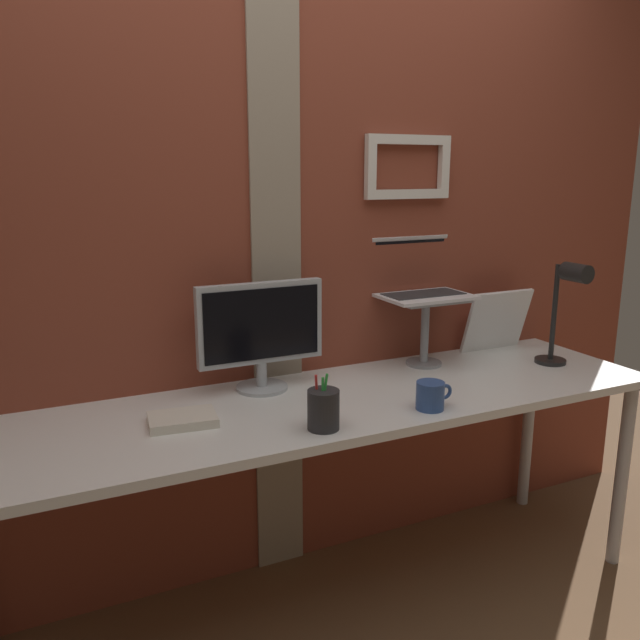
# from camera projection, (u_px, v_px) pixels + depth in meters

# --- Properties ---
(ground_plane) EXTENTS (6.00, 6.00, 0.00)m
(ground_plane) POSITION_uv_depth(u_px,v_px,m) (341.00, 623.00, 2.21)
(ground_plane) COLOR brown
(brick_wall_back) EXTENTS (3.47, 0.16, 2.59)m
(brick_wall_back) POSITION_uv_depth(u_px,v_px,m) (283.00, 235.00, 2.34)
(brick_wall_back) COLOR brown
(brick_wall_back) RESTS_ON ground_plane
(desk) EXTENTS (2.37, 0.63, 0.78)m
(desk) POSITION_uv_depth(u_px,v_px,m) (333.00, 419.00, 2.16)
(desk) COLOR white
(desk) RESTS_ON ground_plane
(monitor) EXTENTS (0.45, 0.18, 0.38)m
(monitor) POSITION_uv_depth(u_px,v_px,m) (261.00, 329.00, 2.19)
(monitor) COLOR #ADB2B7
(monitor) RESTS_ON desk
(laptop_stand) EXTENTS (0.28, 0.22, 0.27)m
(laptop_stand) POSITION_uv_depth(u_px,v_px,m) (425.00, 320.00, 2.48)
(laptop_stand) COLOR gray
(laptop_stand) RESTS_ON desk
(laptop) EXTENTS (0.35, 0.31, 0.23)m
(laptop) POSITION_uv_depth(u_px,v_px,m) (415.00, 279.00, 2.51)
(laptop) COLOR white
(laptop) RESTS_ON laptop_stand
(whiteboard_panel) EXTENTS (0.30, 0.09, 0.26)m
(whiteboard_panel) POSITION_uv_depth(u_px,v_px,m) (497.00, 321.00, 2.68)
(whiteboard_panel) COLOR white
(whiteboard_panel) RESTS_ON desk
(desk_lamp) EXTENTS (0.12, 0.20, 0.41)m
(desk_lamp) POSITION_uv_depth(u_px,v_px,m) (566.00, 302.00, 2.44)
(desk_lamp) COLOR black
(desk_lamp) RESTS_ON desk
(pen_cup) EXTENTS (0.10, 0.10, 0.17)m
(pen_cup) POSITION_uv_depth(u_px,v_px,m) (323.00, 409.00, 1.88)
(pen_cup) COLOR #262628
(pen_cup) RESTS_ON desk
(coffee_mug) EXTENTS (0.13, 0.09, 0.09)m
(coffee_mug) POSITION_uv_depth(u_px,v_px,m) (431.00, 395.00, 2.04)
(coffee_mug) COLOR #2D4C8C
(coffee_mug) RESTS_ON desk
(paper_clutter_stack) EXTENTS (0.21, 0.16, 0.03)m
(paper_clutter_stack) POSITION_uv_depth(u_px,v_px,m) (182.00, 419.00, 1.93)
(paper_clutter_stack) COLOR silver
(paper_clutter_stack) RESTS_ON desk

